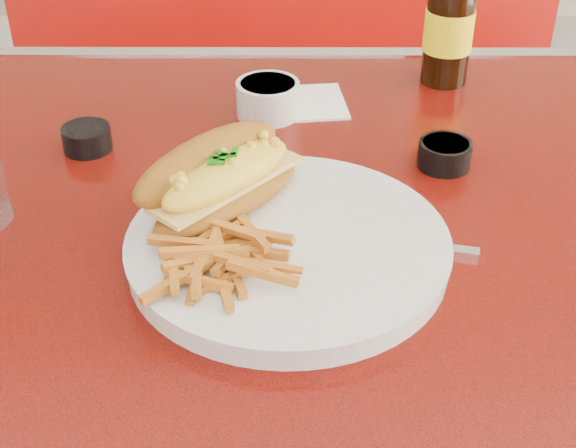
{
  "coord_description": "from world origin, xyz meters",
  "views": [
    {
      "loc": [
        0.02,
        -0.74,
        1.24
      ],
      "look_at": [
        0.02,
        -0.11,
        0.81
      ],
      "focal_mm": 50.0,
      "sensor_mm": 36.0,
      "label": 1
    }
  ],
  "objects_px": {
    "booth_bench_far": "(282,183)",
    "sauce_cup_right": "(445,153)",
    "sauce_cup_left": "(87,137)",
    "diner_table": "(273,309)",
    "mac_hoagie": "(220,178)",
    "beer_bottle": "(451,12)",
    "knife": "(403,244)",
    "fork": "(206,218)",
    "dinner_plate": "(288,247)",
    "gravy_ramekin": "(268,98)"
  },
  "relations": [
    {
      "from": "booth_bench_far",
      "to": "beer_bottle",
      "type": "xyz_separation_m",
      "value": [
        0.23,
        -0.51,
        0.58
      ]
    },
    {
      "from": "booth_bench_far",
      "to": "sauce_cup_left",
      "type": "distance_m",
      "value": 0.89
    },
    {
      "from": "booth_bench_far",
      "to": "mac_hoagie",
      "type": "xyz_separation_m",
      "value": [
        -0.05,
        -0.87,
        0.54
      ]
    },
    {
      "from": "booth_bench_far",
      "to": "sauce_cup_left",
      "type": "bearing_deg",
      "value": -107.47
    },
    {
      "from": "diner_table",
      "to": "gravy_ramekin",
      "type": "bearing_deg",
      "value": 92.53
    },
    {
      "from": "gravy_ramekin",
      "to": "sauce_cup_right",
      "type": "xyz_separation_m",
      "value": [
        0.21,
        -0.13,
        -0.01
      ]
    },
    {
      "from": "dinner_plate",
      "to": "diner_table",
      "type": "bearing_deg",
      "value": 99.26
    },
    {
      "from": "diner_table",
      "to": "knife",
      "type": "xyz_separation_m",
      "value": [
        0.13,
        -0.09,
        0.16
      ]
    },
    {
      "from": "sauce_cup_right",
      "to": "knife",
      "type": "distance_m",
      "value": 0.17
    },
    {
      "from": "diner_table",
      "to": "mac_hoagie",
      "type": "height_order",
      "value": "mac_hoagie"
    },
    {
      "from": "mac_hoagie",
      "to": "booth_bench_far",
      "type": "bearing_deg",
      "value": 38.52
    },
    {
      "from": "beer_bottle",
      "to": "fork",
      "type": "bearing_deg",
      "value": -128.36
    },
    {
      "from": "dinner_plate",
      "to": "sauce_cup_left",
      "type": "distance_m",
      "value": 0.32
    },
    {
      "from": "knife",
      "to": "sauce_cup_left",
      "type": "bearing_deg",
      "value": 163.55
    },
    {
      "from": "beer_bottle",
      "to": "knife",
      "type": "xyz_separation_m",
      "value": [
        -0.1,
        -0.39,
        -0.1
      ]
    },
    {
      "from": "sauce_cup_left",
      "to": "sauce_cup_right",
      "type": "height_order",
      "value": "sauce_cup_right"
    },
    {
      "from": "fork",
      "to": "knife",
      "type": "distance_m",
      "value": 0.2
    },
    {
      "from": "sauce_cup_right",
      "to": "dinner_plate",
      "type": "bearing_deg",
      "value": -135.28
    },
    {
      "from": "mac_hoagie",
      "to": "sauce_cup_right",
      "type": "bearing_deg",
      "value": -21.86
    },
    {
      "from": "fork",
      "to": "diner_table",
      "type": "bearing_deg",
      "value": -67.46
    },
    {
      "from": "mac_hoagie",
      "to": "fork",
      "type": "relative_size",
      "value": 1.42
    },
    {
      "from": "booth_bench_far",
      "to": "gravy_ramekin",
      "type": "distance_m",
      "value": 0.8
    },
    {
      "from": "booth_bench_far",
      "to": "fork",
      "type": "relative_size",
      "value": 8.39
    },
    {
      "from": "sauce_cup_right",
      "to": "gravy_ramekin",
      "type": "bearing_deg",
      "value": 147.95
    },
    {
      "from": "gravy_ramekin",
      "to": "knife",
      "type": "xyz_separation_m",
      "value": [
        0.14,
        -0.29,
        -0.02
      ]
    },
    {
      "from": "mac_hoagie",
      "to": "knife",
      "type": "bearing_deg",
      "value": -59.44
    },
    {
      "from": "booth_bench_far",
      "to": "sauce_cup_left",
      "type": "relative_size",
      "value": 17.8
    },
    {
      "from": "gravy_ramekin",
      "to": "sauce_cup_left",
      "type": "xyz_separation_m",
      "value": [
        -0.21,
        -0.09,
        -0.01
      ]
    },
    {
      "from": "beer_bottle",
      "to": "knife",
      "type": "height_order",
      "value": "beer_bottle"
    },
    {
      "from": "mac_hoagie",
      "to": "diner_table",
      "type": "bearing_deg",
      "value": 0.29
    },
    {
      "from": "fork",
      "to": "beer_bottle",
      "type": "xyz_separation_m",
      "value": [
        0.3,
        0.38,
        0.08
      ]
    },
    {
      "from": "diner_table",
      "to": "mac_hoagie",
      "type": "bearing_deg",
      "value": -131.49
    },
    {
      "from": "beer_bottle",
      "to": "booth_bench_far",
      "type": "bearing_deg",
      "value": 114.56
    },
    {
      "from": "diner_table",
      "to": "knife",
      "type": "distance_m",
      "value": 0.23
    },
    {
      "from": "fork",
      "to": "sauce_cup_right",
      "type": "distance_m",
      "value": 0.3
    },
    {
      "from": "diner_table",
      "to": "sauce_cup_left",
      "type": "relative_size",
      "value": 18.24
    },
    {
      "from": "diner_table",
      "to": "gravy_ramekin",
      "type": "relative_size",
      "value": 14.43
    },
    {
      "from": "dinner_plate",
      "to": "gravy_ramekin",
      "type": "distance_m",
      "value": 0.31
    },
    {
      "from": "diner_table",
      "to": "beer_bottle",
      "type": "relative_size",
      "value": 4.71
    },
    {
      "from": "sauce_cup_left",
      "to": "beer_bottle",
      "type": "height_order",
      "value": "beer_bottle"
    },
    {
      "from": "fork",
      "to": "sauce_cup_left",
      "type": "relative_size",
      "value": 2.12
    },
    {
      "from": "fork",
      "to": "sauce_cup_right",
      "type": "xyz_separation_m",
      "value": [
        0.26,
        0.14,
        -0.01
      ]
    },
    {
      "from": "booth_bench_far",
      "to": "sauce_cup_right",
      "type": "height_order",
      "value": "booth_bench_far"
    },
    {
      "from": "diner_table",
      "to": "mac_hoagie",
      "type": "xyz_separation_m",
      "value": [
        -0.05,
        -0.06,
        0.22
      ]
    },
    {
      "from": "booth_bench_far",
      "to": "fork",
      "type": "distance_m",
      "value": 1.02
    },
    {
      "from": "mac_hoagie",
      "to": "sauce_cup_left",
      "type": "bearing_deg",
      "value": 88.97
    },
    {
      "from": "mac_hoagie",
      "to": "sauce_cup_right",
      "type": "relative_size",
      "value": 3.26
    },
    {
      "from": "mac_hoagie",
      "to": "knife",
      "type": "relative_size",
      "value": 1.13
    },
    {
      "from": "sauce_cup_left",
      "to": "beer_bottle",
      "type": "bearing_deg",
      "value": 23.31
    },
    {
      "from": "fork",
      "to": "sauce_cup_left",
      "type": "xyz_separation_m",
      "value": [
        -0.16,
        0.18,
        -0.01
      ]
    }
  ]
}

